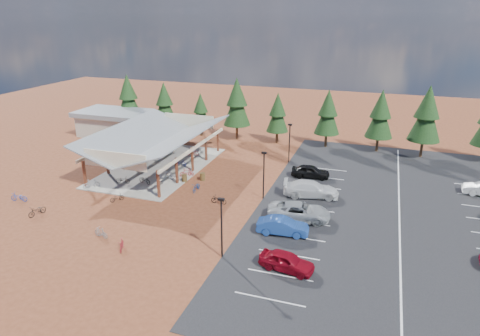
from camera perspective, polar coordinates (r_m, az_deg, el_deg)
ground at (r=44.81m, az=-3.77°, el=-4.22°), size 140.00×140.00×0.00m
asphalt_lot at (r=44.66m, az=20.47°, el=-5.61°), size 27.00×44.00×0.04m
concrete_pad at (r=54.77m, az=-10.67°, el=0.16°), size 10.60×18.60×0.10m
bike_pavilion at (r=53.61m, az=-10.93°, el=3.95°), size 11.65×19.40×4.97m
outbuilding at (r=70.38m, az=-16.46°, el=5.84°), size 11.00×7.00×3.90m
lamp_post_0 at (r=33.47m, az=-2.48°, el=-7.43°), size 0.50×0.25×5.14m
lamp_post_1 at (r=43.89m, az=3.19°, el=-0.54°), size 0.50×0.25×5.14m
lamp_post_2 at (r=54.96m, az=6.61°, el=3.66°), size 0.50×0.25×5.14m
trash_bin_0 at (r=49.48m, az=-7.42°, el=-1.37°), size 0.60×0.60×0.90m
trash_bin_1 at (r=49.74m, az=-5.01°, el=-1.15°), size 0.60×0.60×0.90m
pine_0 at (r=72.84m, az=-14.69°, el=9.29°), size 3.88×3.88×9.03m
pine_1 at (r=69.38m, az=-10.05°, el=8.63°), size 3.48×3.48×8.10m
pine_2 at (r=66.99m, az=-5.27°, el=7.72°), size 2.90×2.90×6.75m
pine_3 at (r=64.41m, az=-0.42°, el=8.78°), size 4.04×4.04×9.40m
pine_4 at (r=62.89m, az=5.04°, el=7.34°), size 3.22×3.22×7.51m
pine_5 at (r=61.95m, az=11.63°, el=7.28°), size 3.57×3.57×8.32m
pine_6 at (r=61.56m, az=18.23°, el=6.82°), size 3.73×3.73×8.69m
pine_7 at (r=61.06m, az=23.65°, el=6.62°), size 4.16×4.16×9.69m
bike_0 at (r=50.25m, az=-15.37°, el=-1.52°), size 1.68×0.91×0.84m
bike_1 at (r=54.35m, az=-13.62°, el=0.42°), size 1.82×1.02×1.05m
bike_2 at (r=57.26m, az=-13.04°, el=1.42°), size 1.89×1.15×0.94m
bike_3 at (r=60.70m, az=-10.39°, el=2.75°), size 1.78×0.53×1.07m
bike_4 at (r=49.52m, az=-12.58°, el=-1.54°), size 1.85×1.10×0.92m
bike_5 at (r=50.19m, az=-9.69°, el=-0.92°), size 1.91×0.97×1.11m
bike_6 at (r=54.40m, az=-7.97°, el=0.73°), size 1.71×0.73×0.88m
bike_7 at (r=58.11m, az=-6.41°, el=2.17°), size 1.84×0.90×1.06m
bike_8 at (r=45.58m, az=-25.43°, el=-5.16°), size 1.02×1.96×0.98m
bike_9 at (r=50.01m, az=-19.19°, el=-2.01°), size 1.63×1.67×1.09m
bike_10 at (r=49.68m, az=-27.40°, el=-3.46°), size 1.89×0.93×0.95m
bike_11 at (r=36.92m, az=-15.51°, el=-9.83°), size 1.06×1.62×0.95m
bike_12 at (r=45.99m, az=-16.08°, el=-3.81°), size 1.27×1.56×0.80m
bike_13 at (r=39.30m, az=-18.04°, el=-8.19°), size 1.62×0.77×0.94m
bike_14 at (r=46.81m, az=-5.83°, el=-2.54°), size 0.69×1.86×0.97m
bike_15 at (r=50.98m, az=-7.13°, el=-0.63°), size 1.69×1.27×1.01m
bike_16 at (r=43.65m, az=-2.86°, el=-4.26°), size 1.70×0.64×0.88m
car_0 at (r=33.17m, az=6.25°, el=-12.25°), size 4.44×2.31×1.44m
car_1 at (r=37.96m, az=5.72°, el=-7.72°), size 4.68×2.05×1.49m
car_2 at (r=40.59m, az=7.89°, el=-5.76°), size 6.22×3.56×1.63m
car_3 at (r=45.66m, az=9.45°, el=-2.78°), size 6.09×3.34×1.67m
car_4 at (r=50.86m, az=9.38°, el=-0.45°), size 4.57×2.16×1.51m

